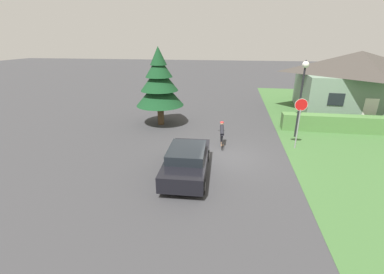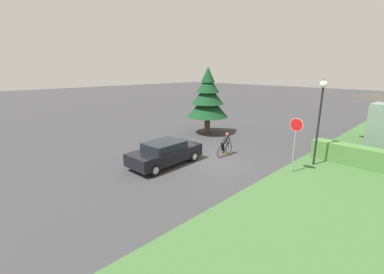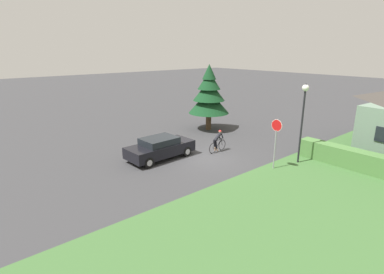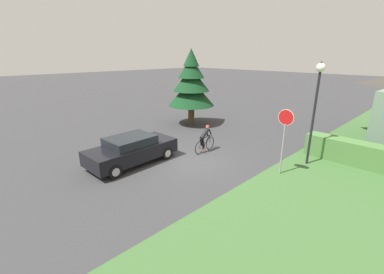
% 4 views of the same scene
% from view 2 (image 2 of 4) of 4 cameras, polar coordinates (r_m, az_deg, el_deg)
% --- Properties ---
extents(ground_plane, '(140.00, 140.00, 0.00)m').
position_cam_2_polar(ground_plane, '(15.27, 4.43, -5.64)').
color(ground_plane, '#38383A').
extents(sedan_left_lane, '(2.04, 4.43, 1.37)m').
position_cam_2_polar(sedan_left_lane, '(14.77, -6.00, -3.52)').
color(sedan_left_lane, black).
rests_on(sedan_left_lane, ground).
extents(cyclist, '(0.44, 1.72, 1.47)m').
position_cam_2_polar(cyclist, '(16.36, 7.31, -1.73)').
color(cyclist, black).
rests_on(cyclist, ground).
extents(stop_sign, '(0.69, 0.07, 2.93)m').
position_cam_2_polar(stop_sign, '(14.25, 22.00, 0.42)').
color(stop_sign, gray).
rests_on(stop_sign, ground).
extents(street_lamp, '(0.39, 0.39, 4.83)m').
position_cam_2_polar(street_lamp, '(15.67, 26.78, 6.72)').
color(street_lamp, black).
rests_on(street_lamp, ground).
extents(conifer_tall_near, '(3.41, 3.41, 5.54)m').
position_cam_2_polar(conifer_tall_near, '(21.54, 3.50, 8.66)').
color(conifer_tall_near, '#4C3823').
rests_on(conifer_tall_near, ground).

